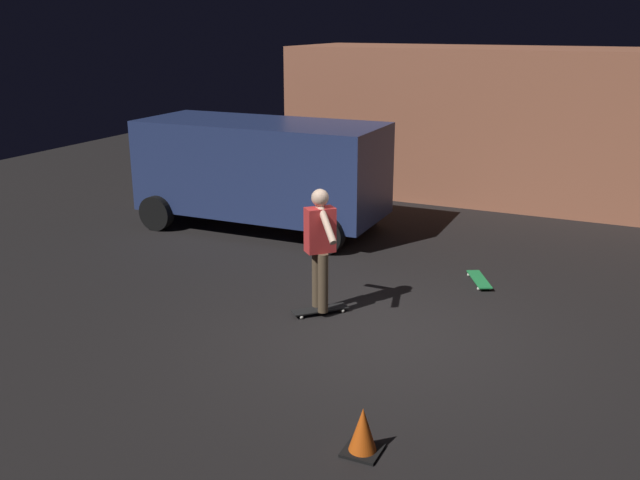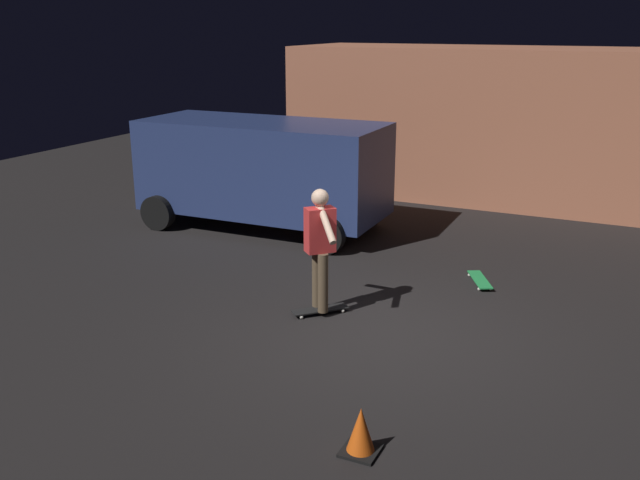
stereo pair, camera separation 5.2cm
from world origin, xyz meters
name	(u,v)px [view 2 (the right image)]	position (x,y,z in m)	size (l,w,h in m)	color
ground_plane	(385,334)	(0.00, 0.00, 0.00)	(28.00, 28.00, 0.00)	black
low_building	(585,128)	(1.46, 8.16, 1.63)	(12.71, 3.02, 3.27)	#B76B4C
parked_van	(263,168)	(-3.83, 3.64, 1.16)	(4.63, 2.25, 2.03)	navy
skateboard_ridden	(320,310)	(-1.04, 0.26, 0.06)	(0.68, 0.70, 0.07)	black
skateboard_spare	(480,280)	(0.67, 2.34, 0.06)	(0.54, 0.78, 0.07)	green
skater	(320,241)	(-1.04, 0.26, 1.04)	(0.77, 0.74, 1.67)	brown
traffic_cone	(361,432)	(0.68, -2.53, 0.21)	(0.34, 0.34, 0.46)	black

